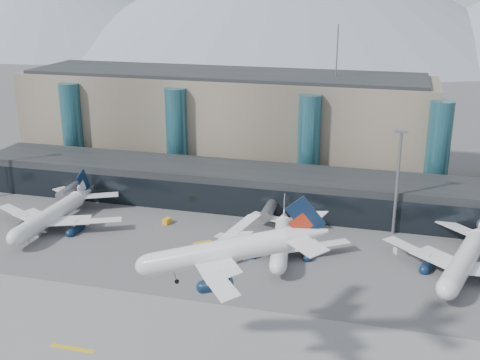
# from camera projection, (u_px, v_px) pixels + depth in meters

# --- Properties ---
(ground) EXTENTS (900.00, 900.00, 0.00)m
(ground) POSITION_uv_depth(u_px,v_px,m) (215.00, 319.00, 108.45)
(ground) COLOR #515154
(ground) RESTS_ON ground
(concourse) EXTENTS (170.00, 27.00, 10.00)m
(concourse) POSITION_uv_depth(u_px,v_px,m) (279.00, 190.00, 159.75)
(concourse) COLOR black
(concourse) RESTS_ON ground
(terminal_main) EXTENTS (130.00, 30.00, 31.00)m
(terminal_main) POSITION_uv_depth(u_px,v_px,m) (224.00, 120.00, 192.18)
(terminal_main) COLOR gray
(terminal_main) RESTS_ON ground
(teal_towers) EXTENTS (116.40, 19.40, 46.00)m
(teal_towers) POSITION_uv_depth(u_px,v_px,m) (241.00, 139.00, 175.51)
(teal_towers) COLOR #265E6D
(teal_towers) RESTS_ON ground
(lightmast_mid) EXTENTS (3.00, 1.20, 25.60)m
(lightmast_mid) POSITION_uv_depth(u_px,v_px,m) (398.00, 177.00, 140.43)
(lightmast_mid) COLOR slate
(lightmast_mid) RESTS_ON ground
(hero_jet) EXTENTS (31.49, 31.43, 10.22)m
(hero_jet) POSITION_uv_depth(u_px,v_px,m) (236.00, 245.00, 90.04)
(hero_jet) COLOR silver
(hero_jet) RESTS_ON ground
(jet_parked_left) EXTENTS (36.76, 35.61, 11.83)m
(jet_parked_left) POSITION_uv_depth(u_px,v_px,m) (57.00, 207.00, 149.44)
(jet_parked_left) COLOR silver
(jet_parked_left) RESTS_ON ground
(jet_parked_mid) EXTENTS (32.04, 32.16, 10.42)m
(jet_parked_mid) POSITION_uv_depth(u_px,v_px,m) (282.00, 233.00, 135.35)
(jet_parked_mid) COLOR silver
(jet_parked_mid) RESTS_ON ground
(jet_parked_right) EXTENTS (36.52, 38.22, 12.27)m
(jet_parked_right) POSITION_uv_depth(u_px,v_px,m) (468.00, 250.00, 125.49)
(jet_parked_right) COLOR silver
(jet_parked_right) RESTS_ON ground
(veh_a) EXTENTS (3.67, 2.56, 1.88)m
(veh_a) POSITION_uv_depth(u_px,v_px,m) (33.00, 232.00, 143.36)
(veh_a) COLOR silver
(veh_a) RESTS_ON ground
(veh_b) EXTENTS (1.88, 2.58, 1.35)m
(veh_b) POSITION_uv_depth(u_px,v_px,m) (167.00, 221.00, 150.75)
(veh_b) COLOR gold
(veh_b) RESTS_ON ground
(veh_c) EXTENTS (4.06, 3.24, 2.00)m
(veh_c) POSITION_uv_depth(u_px,v_px,m) (233.00, 256.00, 130.90)
(veh_c) COLOR #535359
(veh_c) RESTS_ON ground
(veh_d) EXTENTS (3.47, 3.00, 1.75)m
(veh_d) POSITION_uv_depth(u_px,v_px,m) (401.00, 249.00, 134.51)
(veh_d) COLOR silver
(veh_d) RESTS_ON ground
(veh_h) EXTENTS (4.64, 4.34, 2.31)m
(veh_h) POSITION_uv_depth(u_px,v_px,m) (203.00, 248.00, 134.52)
(veh_h) COLOR gold
(veh_h) RESTS_ON ground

